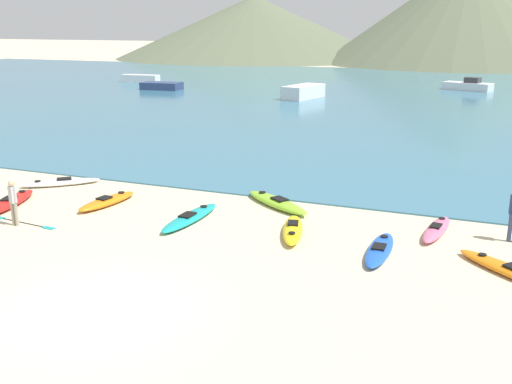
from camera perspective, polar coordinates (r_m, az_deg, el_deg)
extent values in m
plane|color=beige|center=(14.65, -14.94, -10.82)|extent=(400.00, 400.00, 0.00)
cube|color=teal|center=(56.37, 13.77, 8.76)|extent=(160.00, 70.00, 0.06)
cone|color=#5B664C|center=(121.36, -0.19, 15.45)|extent=(53.82, 53.82, 11.72)
cone|color=#5B664C|center=(109.97, 19.50, 15.93)|extent=(48.41, 48.41, 16.97)
ellipsoid|color=orange|center=(22.64, -14.00, -0.85)|extent=(1.06, 2.87, 0.28)
cube|color=black|center=(22.50, -14.27, -0.54)|extent=(0.45, 0.55, 0.05)
cylinder|color=black|center=(23.14, -12.72, -0.03)|extent=(0.25, 0.25, 0.02)
ellipsoid|color=teal|center=(20.31, -6.29, -2.42)|extent=(0.83, 3.43, 0.25)
cube|color=black|center=(20.12, -6.54, -2.16)|extent=(0.41, 0.63, 0.05)
cylinder|color=black|center=(21.04, -5.01, -1.35)|extent=(0.25, 0.25, 0.02)
ellipsoid|color=blue|center=(17.74, 11.70, -5.39)|extent=(0.73, 2.95, 0.25)
cube|color=black|center=(17.55, 11.64, -5.10)|extent=(0.38, 0.54, 0.05)
cylinder|color=black|center=(18.44, 12.13, -4.14)|extent=(0.23, 0.23, 0.02)
ellipsoid|color=yellow|center=(18.93, 3.53, -3.61)|extent=(1.37, 2.83, 0.32)
cube|color=black|center=(19.00, 3.55, -2.95)|extent=(0.46, 0.57, 0.05)
cylinder|color=black|center=(18.15, 3.44, -3.89)|extent=(0.21, 0.21, 0.02)
ellipsoid|color=#E5668C|center=(19.84, 16.81, -3.41)|extent=(0.88, 2.82, 0.28)
cube|color=black|center=(19.66, 16.76, -3.08)|extent=(0.37, 0.53, 0.05)
cylinder|color=black|center=(20.51, 17.31, -2.39)|extent=(0.20, 0.20, 0.02)
ellipsoid|color=red|center=(23.66, -22.28, -0.85)|extent=(1.61, 3.23, 0.29)
cube|color=black|center=(23.49, -22.49, -0.56)|extent=(0.54, 0.66, 0.05)
cylinder|color=black|center=(24.37, -21.40, 0.08)|extent=(0.25, 0.25, 0.02)
ellipsoid|color=white|center=(25.91, -18.13, 0.87)|extent=(2.85, 2.62, 0.25)
cube|color=black|center=(25.88, -17.81, 1.22)|extent=(0.68, 0.66, 0.05)
cylinder|color=black|center=(25.89, -20.08, 0.99)|extent=(0.24, 0.24, 0.02)
ellipsoid|color=#8CCC2D|center=(21.77, 2.00, -1.00)|extent=(3.26, 2.58, 0.31)
cube|color=black|center=(21.58, 2.27, -0.65)|extent=(0.74, 0.69, 0.05)
cylinder|color=black|center=(22.47, 0.61, 0.00)|extent=(0.26, 0.26, 0.02)
ellipsoid|color=orange|center=(17.30, 23.06, -6.92)|extent=(3.04, 2.68, 0.25)
cylinder|color=black|center=(17.80, 20.77, -5.57)|extent=(0.22, 0.22, 0.02)
cylinder|color=gray|center=(21.25, -22.14, -1.94)|extent=(0.11, 0.11, 0.78)
cylinder|color=gray|center=(21.16, -21.87, -1.99)|extent=(0.11, 0.11, 0.78)
cube|color=#B2B2B7|center=(21.03, -22.19, -0.24)|extent=(0.25, 0.23, 0.55)
cylinder|color=#B2B2B7|center=(21.10, -22.42, -0.17)|extent=(0.08, 0.08, 0.52)
cylinder|color=#B2B2B7|center=(20.94, -21.96, -0.24)|extent=(0.08, 0.08, 0.52)
sphere|color=tan|center=(20.93, -22.30, 0.78)|extent=(0.21, 0.21, 0.21)
cylinder|color=#384260|center=(19.79, 23.04, -3.18)|extent=(0.13, 0.13, 0.86)
cylinder|color=navy|center=(19.57, 23.12, -1.07)|extent=(0.09, 0.09, 0.58)
cube|color=navy|center=(61.80, -8.98, 9.95)|extent=(4.08, 2.45, 0.72)
cube|color=white|center=(53.82, 4.52, 9.50)|extent=(2.85, 5.02, 1.15)
cube|color=white|center=(63.96, 19.49, 9.46)|extent=(4.97, 3.15, 0.75)
cube|color=#333338|center=(63.73, 19.94, 9.98)|extent=(1.66, 1.44, 0.53)
cube|color=white|center=(70.24, -10.95, 10.57)|extent=(4.42, 1.63, 0.82)
cylinder|color=black|center=(21.47, -21.30, -2.73)|extent=(1.89, 0.22, 0.03)
cube|color=teal|center=(20.63, -19.15, -3.26)|extent=(0.46, 0.22, 0.03)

